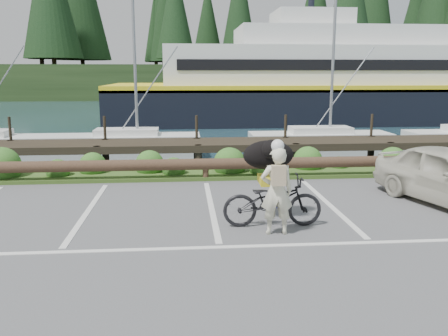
{
  "coord_description": "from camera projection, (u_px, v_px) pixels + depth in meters",
  "views": [
    {
      "loc": [
        -0.56,
        -7.84,
        2.86
      ],
      "look_at": [
        0.17,
        0.83,
        1.1
      ],
      "focal_mm": 38.0,
      "sensor_mm": 36.0,
      "label": 1
    }
  ],
  "objects": [
    {
      "name": "harbor_backdrop",
      "position": [
        189.0,
        89.0,
        84.89
      ],
      "size": [
        170.0,
        160.0,
        30.0
      ],
      "color": "#1B3741",
      "rests_on": "ground"
    },
    {
      "name": "dog",
      "position": [
        268.0,
        155.0,
        9.32
      ],
      "size": [
        0.51,
        1.01,
        0.58
      ],
      "primitive_type": "ellipsoid",
      "rotation": [
        0.0,
        0.0,
        1.55
      ],
      "color": "black",
      "rests_on": "bicycle"
    },
    {
      "name": "cyclist",
      "position": [
        277.0,
        191.0,
        8.41
      ],
      "size": [
        0.59,
        0.39,
        1.58
      ],
      "primitive_type": "imported",
      "rotation": [
        0.0,
        0.0,
        3.12
      ],
      "color": "beige",
      "rests_on": "ground"
    },
    {
      "name": "ground",
      "position": [
        218.0,
        239.0,
        8.27
      ],
      "size": [
        72.0,
        72.0,
        0.0
      ],
      "primitive_type": "plane",
      "color": "#4E4F51"
    },
    {
      "name": "vegetation_strip",
      "position": [
        205.0,
        173.0,
        13.44
      ],
      "size": [
        34.0,
        1.6,
        0.1
      ],
      "primitive_type": "cube",
      "color": "#3D5B21",
      "rests_on": "ground"
    },
    {
      "name": "bicycle",
      "position": [
        272.0,
        201.0,
        8.89
      ],
      "size": [
        1.87,
        0.69,
        0.98
      ],
      "primitive_type": "imported",
      "rotation": [
        0.0,
        0.0,
        1.55
      ],
      "color": "black",
      "rests_on": "ground"
    },
    {
      "name": "log_rail",
      "position": [
        206.0,
        180.0,
        12.76
      ],
      "size": [
        32.0,
        0.3,
        0.6
      ],
      "primitive_type": null,
      "color": "#443021",
      "rests_on": "ground"
    }
  ]
}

